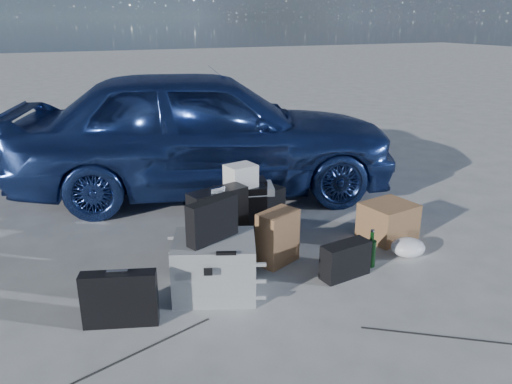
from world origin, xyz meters
The scene contains 16 objects.
ground centered at (0.00, 0.00, 0.00)m, with size 60.00×60.00×0.00m, color #BABBB5.
car centered at (0.20, 2.35, 0.73)m, with size 1.73×4.31×1.47m, color #2D4891.
pelican_case centered at (-0.49, 0.10, 0.22)m, with size 0.60×0.49×0.43m, color gray.
laptop_bag centered at (-0.50, 0.09, 0.59)m, with size 0.42×0.10×0.31m, color black.
briefcase centered at (-1.21, -0.04, 0.19)m, with size 0.50×0.11×0.39m, color black.
suitcase_left centered at (-0.30, 0.55, 0.32)m, with size 0.50×0.18×0.65m, color black.
suitcase_right centered at (0.00, 0.80, 0.28)m, with size 0.46×0.17×0.55m, color black.
white_carton centered at (0.01, 0.81, 0.65)m, with size 0.25×0.20×0.20m, color silver.
duffel_bag centered at (0.26, 1.17, 0.18)m, with size 0.71×0.30×0.35m, color black.
flat_box_white centered at (0.27, 1.16, 0.39)m, with size 0.41×0.31×0.07m, color silver.
flat_box_black centered at (0.25, 1.15, 0.46)m, with size 0.29×0.21×0.06m, color black.
kraft_bag centered at (0.15, 0.35, 0.23)m, with size 0.34×0.21×0.46m, color #AD7C4B.
cardboard_box centered at (1.32, 0.38, 0.17)m, with size 0.45×0.39×0.34m, color #9C7744.
plastic_bag centered at (1.24, -0.01, 0.08)m, with size 0.29×0.25×0.16m, color white.
messenger_bag centered at (0.54, -0.10, 0.14)m, with size 0.41×0.15×0.29m, color black.
green_bottle centered at (0.83, -0.03, 0.16)m, with size 0.08×0.08×0.31m, color black.
Camera 1 is at (-1.56, -3.06, 1.97)m, focal length 35.00 mm.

